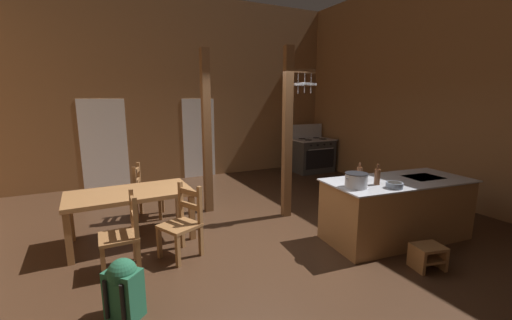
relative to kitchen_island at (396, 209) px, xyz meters
The scene contains 19 objects.
ground_plane 2.15m from the kitchen_island, 155.52° to the left, with size 9.05×9.19×0.10m, color #382316.
wall_back 5.77m from the kitchen_island, 110.33° to the left, with size 9.05×0.14×4.56m, color brown.
wall_right 3.06m from the kitchen_island, 20.68° to the left, with size 0.14×9.19×4.56m, color brown.
glazed_door_back_left 6.32m from the kitchen_island, 126.61° to the left, with size 1.00×0.01×2.05m, color white.
glazed_panel_back_right 5.30m from the kitchen_island, 106.40° to the left, with size 0.84×0.01×2.05m, color white.
kitchen_island is the anchor object (origin of this frame).
stove_range 4.50m from the kitchen_island, 69.87° to the left, with size 1.14×0.82×1.32m.
support_post_with_pot_rack 2.11m from the kitchen_island, 121.27° to the left, with size 0.60×0.27×2.91m.
support_post_center 3.34m from the kitchen_island, 131.76° to the left, with size 0.14×0.14×2.91m.
step_stool 0.93m from the kitchen_island, 114.16° to the right, with size 0.41×0.35×0.30m.
dining_table 3.91m from the kitchen_island, 154.68° to the left, with size 1.73×0.96×0.74m.
ladderback_chair_near_window 3.78m from the kitchen_island, 167.43° to the left, with size 0.44×0.44×0.95m.
ladderback_chair_by_post 4.09m from the kitchen_island, 141.48° to the left, with size 0.54×0.54×0.95m.
ladderback_chair_at_table_end 3.09m from the kitchen_island, 163.73° to the left, with size 0.59×0.59×0.95m.
backpack 3.77m from the kitchen_island, behind, with size 0.39×0.38×0.60m.
stockpot_on_counter 1.01m from the kitchen_island, behind, with size 0.37×0.30×0.20m.
mixing_bowl_on_counter 0.70m from the kitchen_island, 146.01° to the right, with size 0.22×0.22×0.08m.
bottle_tall_on_counter 0.75m from the kitchen_island, behind, with size 0.08×0.08×0.29m.
bottle_short_on_counter 0.80m from the kitchen_island, 154.13° to the left, with size 0.07×0.07×0.25m.
Camera 1 is at (-1.96, -3.99, 2.06)m, focal length 22.50 mm.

